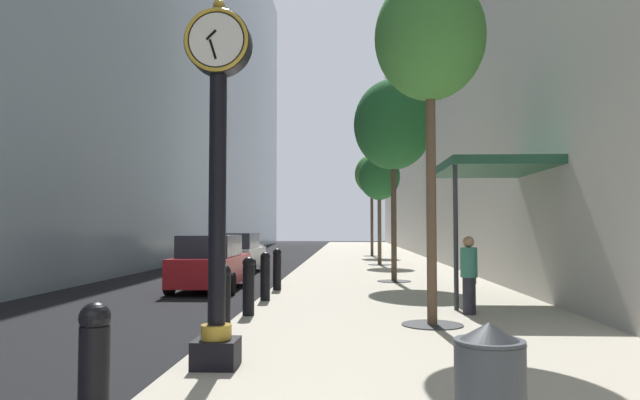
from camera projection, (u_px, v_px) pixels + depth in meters
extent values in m
plane|color=black|center=(303.00, 266.00, 29.01)|extent=(110.00, 110.00, 0.00)
cube|color=#BCB29E|center=(370.00, 261.00, 31.84)|extent=(6.84, 80.00, 0.14)
cube|color=#93A8B7|center=(113.00, 7.00, 33.20)|extent=(9.00, 80.00, 28.82)
cube|color=black|center=(216.00, 353.00, 7.35)|extent=(0.55, 0.55, 0.35)
cylinder|color=gold|center=(216.00, 332.00, 7.37)|extent=(0.39, 0.38, 0.18)
cylinder|color=black|center=(217.00, 199.00, 7.45)|extent=(0.22, 0.22, 3.17)
cylinder|color=black|center=(219.00, 43.00, 7.54)|extent=(0.84, 0.28, 0.84)
torus|color=gold|center=(216.00, 39.00, 7.39)|extent=(0.82, 0.05, 0.82)
cylinder|color=white|center=(216.00, 40.00, 7.39)|extent=(0.69, 0.01, 0.69)
cylinder|color=white|center=(221.00, 47.00, 7.69)|extent=(0.69, 0.01, 0.69)
sphere|color=gold|center=(219.00, 6.00, 7.57)|extent=(0.16, 0.16, 0.16)
cube|color=black|center=(211.00, 35.00, 7.39)|extent=(0.14, 0.01, 0.14)
cube|color=black|center=(213.00, 49.00, 7.38)|extent=(0.11, 0.01, 0.26)
cylinder|color=black|center=(94.00, 389.00, 4.57)|extent=(0.23, 0.23, 0.98)
sphere|color=black|center=(95.00, 318.00, 4.60)|extent=(0.25, 0.25, 0.25)
cylinder|color=black|center=(223.00, 307.00, 9.34)|extent=(0.23, 0.23, 0.98)
sphere|color=black|center=(224.00, 272.00, 9.36)|extent=(0.25, 0.25, 0.25)
cylinder|color=black|center=(248.00, 291.00, 11.72)|extent=(0.23, 0.23, 0.98)
sphere|color=black|center=(249.00, 263.00, 11.75)|extent=(0.25, 0.25, 0.25)
cylinder|color=black|center=(265.00, 280.00, 14.11)|extent=(0.23, 0.23, 0.98)
sphere|color=black|center=(265.00, 257.00, 14.13)|extent=(0.25, 0.25, 0.25)
cylinder|color=black|center=(277.00, 273.00, 16.49)|extent=(0.23, 0.23, 0.98)
sphere|color=black|center=(277.00, 253.00, 16.52)|extent=(0.25, 0.25, 0.25)
cylinder|color=#333335|center=(432.00, 325.00, 10.51)|extent=(1.10, 1.10, 0.02)
cylinder|color=brown|center=(431.00, 200.00, 10.62)|extent=(0.18, 0.18, 4.48)
ellipsoid|color=#428438|center=(430.00, 37.00, 10.76)|extent=(2.02, 2.02, 2.33)
cylinder|color=#333335|center=(394.00, 281.00, 19.10)|extent=(1.10, 1.10, 0.02)
cylinder|color=#4C3D2D|center=(394.00, 217.00, 19.20)|extent=(0.18, 0.18, 4.18)
ellipsoid|color=#23602D|center=(393.00, 124.00, 19.34)|extent=(2.60, 2.60, 2.99)
cylinder|color=#333335|center=(380.00, 265.00, 27.68)|extent=(1.10, 1.10, 0.02)
cylinder|color=brown|center=(380.00, 228.00, 27.77)|extent=(0.18, 0.18, 3.46)
ellipsoid|color=#23602D|center=(379.00, 176.00, 27.88)|extent=(1.96, 1.96, 2.25)
cylinder|color=#333335|center=(372.00, 256.00, 36.27)|extent=(1.10, 1.10, 0.02)
cylinder|color=#4C3D2D|center=(372.00, 221.00, 36.37)|extent=(0.18, 0.18, 4.30)
ellipsoid|color=#428438|center=(372.00, 174.00, 36.51)|extent=(2.11, 2.11, 2.42)
cone|color=#272A2E|center=(489.00, 333.00, 4.34)|extent=(0.53, 0.53, 0.16)
cylinder|color=#23232D|center=(469.00, 296.00, 11.85)|extent=(0.34, 0.34, 0.75)
cylinder|color=#337560|center=(469.00, 262.00, 11.88)|extent=(0.44, 0.44, 0.60)
sphere|color=#9E7556|center=(469.00, 242.00, 11.90)|extent=(0.23, 0.23, 0.23)
cube|color=brown|center=(471.00, 278.00, 12.06)|extent=(0.23, 0.18, 0.24)
cube|color=#235138|center=(490.00, 168.00, 14.15)|extent=(2.40, 3.60, 0.20)
cylinder|color=#333338|center=(456.00, 235.00, 12.53)|extent=(0.10, 0.10, 3.20)
cylinder|color=#333338|center=(434.00, 233.00, 15.72)|extent=(0.10, 0.10, 3.20)
cube|color=#AD191E|center=(212.00, 269.00, 17.88)|extent=(1.77, 4.34, 0.81)
cube|color=#282D38|center=(210.00, 246.00, 17.70)|extent=(1.54, 2.44, 0.66)
cylinder|color=black|center=(195.00, 275.00, 19.36)|extent=(0.23, 0.64, 0.64)
cylinder|color=black|center=(247.00, 275.00, 19.30)|extent=(0.23, 0.64, 0.64)
cylinder|color=black|center=(170.00, 284.00, 16.43)|extent=(0.23, 0.64, 0.64)
cylinder|color=black|center=(231.00, 284.00, 16.37)|extent=(0.23, 0.64, 0.64)
cube|color=#B7BABF|center=(240.00, 253.00, 30.16)|extent=(1.83, 4.41, 0.74)
cube|color=#282D38|center=(239.00, 240.00, 29.98)|extent=(1.59, 2.48, 0.61)
cylinder|color=black|center=(229.00, 257.00, 31.69)|extent=(0.23, 0.64, 0.64)
cylinder|color=black|center=(261.00, 257.00, 31.58)|extent=(0.23, 0.64, 0.64)
cylinder|color=black|center=(216.00, 260.00, 28.72)|extent=(0.23, 0.64, 0.64)
cylinder|color=black|center=(252.00, 260.00, 28.61)|extent=(0.23, 0.64, 0.64)
cube|color=silver|center=(237.00, 258.00, 24.76)|extent=(1.87, 4.37, 0.81)
cube|color=#282D38|center=(236.00, 241.00, 24.58)|extent=(1.64, 2.45, 0.66)
cylinder|color=black|center=(223.00, 263.00, 26.27)|extent=(0.23, 0.64, 0.64)
cylinder|color=black|center=(263.00, 263.00, 26.17)|extent=(0.23, 0.64, 0.64)
cylinder|color=black|center=(206.00, 267.00, 23.32)|extent=(0.23, 0.64, 0.64)
cylinder|color=black|center=(252.00, 267.00, 23.22)|extent=(0.23, 0.64, 0.64)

